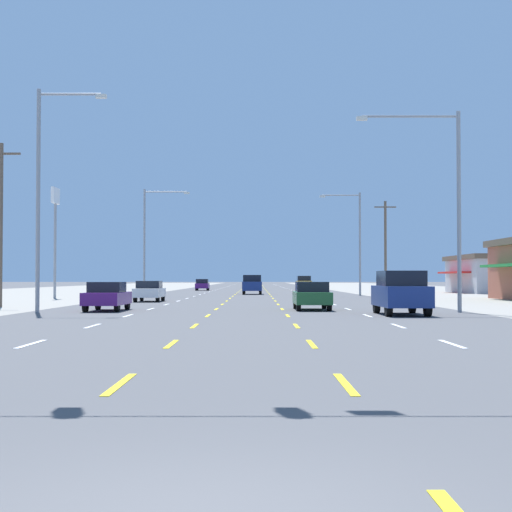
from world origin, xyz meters
TOP-DOWN VIEW (x-y plane):
  - ground_plane at (0.00, 66.00)m, footprint 572.00×572.00m
  - lane_markings at (0.00, 104.50)m, footprint 10.64×227.60m
  - signal_span_wire at (-0.01, 8.45)m, footprint 25.61×0.53m
  - suv_far_right_nearest at (6.89, 30.48)m, footprint 1.98×4.90m
  - sedan_far_left_near at (-7.15, 34.79)m, footprint 1.80×4.50m
  - sedan_inner_right_mid at (3.26, 35.97)m, footprint 1.80×4.50m
  - sedan_far_left_midfar at (-7.16, 50.85)m, footprint 1.80×4.50m
  - suv_center_turn_far at (-0.04, 76.26)m, footprint 1.98×4.90m
  - hatchback_far_left_farther at (-6.84, 101.53)m, footprint 1.72×3.90m
  - suv_far_right_farthest at (7.05, 106.15)m, footprint 1.98×4.90m
  - sedan_center_turn_distant_a at (0.01, 125.18)m, footprint 1.80×4.50m
  - storefront_right_row_2 at (27.67, 84.44)m, footprint 10.38×14.46m
  - pole_sign_left_row_2 at (-16.08, 59.64)m, footprint 0.24×2.01m
  - streetlight_left_row_0 at (-9.87, 32.89)m, footprint 3.37×0.26m
  - streetlight_right_row_0 at (9.59, 32.89)m, footprint 5.03×0.26m
  - streetlight_left_row_1 at (-9.71, 69.46)m, footprint 4.33×0.26m
  - streetlight_right_row_1 at (9.77, 69.46)m, footprint 3.89×0.26m
  - utility_pole_left_row_0 at (-14.12, 39.63)m, footprint 2.20×0.26m
  - utility_pole_right_row_1 at (13.42, 74.82)m, footprint 2.20×0.26m

SIDE VIEW (x-z plane):
  - ground_plane at x=0.00m, z-range 0.00..0.00m
  - lane_markings at x=0.00m, z-range 0.00..0.01m
  - sedan_far_left_near at x=-7.15m, z-range 0.03..1.49m
  - sedan_inner_right_mid at x=3.26m, z-range 0.03..1.49m
  - sedan_far_left_midfar at x=-7.16m, z-range 0.03..1.49m
  - sedan_center_turn_distant_a at x=0.01m, z-range 0.03..1.49m
  - hatchback_far_left_farther at x=-6.84m, z-range 0.01..1.55m
  - suv_far_right_nearest at x=6.89m, z-range 0.04..2.02m
  - suv_center_turn_far at x=-0.04m, z-range 0.04..2.02m
  - suv_far_right_farthest at x=7.05m, z-range 0.04..2.02m
  - storefront_right_row_2 at x=27.67m, z-range 0.03..4.27m
  - utility_pole_left_row_0 at x=-14.12m, z-range 0.19..9.51m
  - utility_pole_right_row_1 at x=13.42m, z-range 0.19..9.63m
  - streetlight_right_row_1 at x=9.77m, z-range 0.74..10.47m
  - streetlight_right_row_0 at x=9.59m, z-range 0.87..10.60m
  - signal_span_wire at x=-0.01m, z-range 0.91..10.60m
  - streetlight_left_row_1 at x=-9.71m, z-range 0.80..10.84m
  - streetlight_left_row_0 at x=-9.87m, z-range 0.69..11.50m
  - pole_sign_left_row_2 at x=-16.08m, z-range 2.19..11.25m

